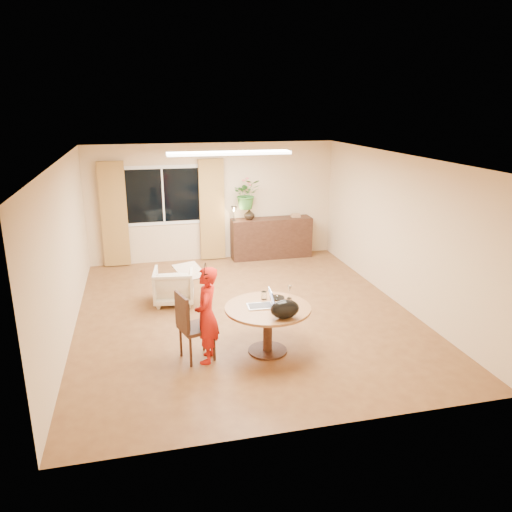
{
  "coord_description": "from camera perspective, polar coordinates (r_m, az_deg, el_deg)",
  "views": [
    {
      "loc": [
        -1.63,
        -7.65,
        3.4
      ],
      "look_at": [
        0.15,
        -0.2,
        1.06
      ],
      "focal_mm": 35.0,
      "sensor_mm": 36.0,
      "label": 1
    }
  ],
  "objects": [
    {
      "name": "throw",
      "position": [
        8.85,
        -7.61,
        -1.26
      ],
      "size": [
        0.61,
        0.67,
        0.03
      ],
      "primitive_type": null,
      "rotation": [
        0.0,
        0.0,
        0.35
      ],
      "color": "beige",
      "rests_on": "armchair"
    },
    {
      "name": "book_stack",
      "position": [
        11.48,
        4.56,
        4.66
      ],
      "size": [
        0.22,
        0.17,
        0.08
      ],
      "primitive_type": null,
      "rotation": [
        0.0,
        0.0,
        0.1
      ],
      "color": "#856343",
      "rests_on": "sideboard"
    },
    {
      "name": "vase",
      "position": [
        11.17,
        -0.77,
        4.81
      ],
      "size": [
        0.29,
        0.29,
        0.25
      ],
      "primitive_type": "imported",
      "rotation": [
        0.0,
        0.0,
        -0.25
      ],
      "color": "black",
      "rests_on": "sideboard"
    },
    {
      "name": "wine_glass",
      "position": [
        7.26,
        3.84,
        -4.13
      ],
      "size": [
        0.07,
        0.07,
        0.2
      ],
      "primitive_type": null,
      "rotation": [
        0.0,
        0.0,
        -0.01
      ],
      "color": "white",
      "rests_on": "dining_table"
    },
    {
      "name": "ceiling_panel",
      "position": [
        9.03,
        -3.06,
        11.67
      ],
      "size": [
        2.2,
        0.35,
        0.05
      ],
      "primitive_type": "cube",
      "color": "white",
      "rests_on": "ceiling"
    },
    {
      "name": "ceiling",
      "position": [
        7.86,
        -1.43,
        11.14
      ],
      "size": [
        6.5,
        6.5,
        0.0
      ],
      "primitive_type": "plane",
      "rotation": [
        3.14,
        0.0,
        0.0
      ],
      "color": "white",
      "rests_on": "wall_back"
    },
    {
      "name": "wall_back",
      "position": [
        11.22,
        -4.89,
        6.14
      ],
      "size": [
        5.5,
        0.0,
        5.5
      ],
      "primitive_type": "plane",
      "rotation": [
        1.57,
        0.0,
        0.0
      ],
      "color": "#DBB78E",
      "rests_on": "floor"
    },
    {
      "name": "floor",
      "position": [
        8.53,
        -1.3,
        -6.52
      ],
      "size": [
        6.5,
        6.5,
        0.0
      ],
      "primitive_type": "plane",
      "color": "brown",
      "rests_on": "ground"
    },
    {
      "name": "curtain_right",
      "position": [
        11.15,
        -5.05,
        5.26
      ],
      "size": [
        0.55,
        0.08,
        2.25
      ],
      "primitive_type": "cube",
      "color": "olive",
      "rests_on": "wall_back"
    },
    {
      "name": "laptop",
      "position": [
        6.95,
        0.49,
        -4.84
      ],
      "size": [
        0.39,
        0.27,
        0.25
      ],
      "primitive_type": null,
      "rotation": [
        0.0,
        0.0,
        -0.05
      ],
      "color": "#B7B7BC",
      "rests_on": "dining_table"
    },
    {
      "name": "desk_lamp",
      "position": [
        11.05,
        -2.54,
        4.9
      ],
      "size": [
        0.16,
        0.16,
        0.34
      ],
      "primitive_type": null,
      "rotation": [
        0.0,
        0.0,
        -0.2
      ],
      "color": "black",
      "rests_on": "sideboard"
    },
    {
      "name": "dining_chair",
      "position": [
        6.94,
        -6.79,
        -7.93
      ],
      "size": [
        0.58,
        0.55,
        0.99
      ],
      "primitive_type": null,
      "rotation": [
        0.0,
        0.0,
        0.3
      ],
      "color": "black",
      "rests_on": "floor"
    },
    {
      "name": "child",
      "position": [
        6.8,
        -5.66,
        -6.72
      ],
      "size": [
        0.56,
        0.45,
        1.35
      ],
      "primitive_type": "imported",
      "rotation": [
        0.0,
        0.0,
        -1.85
      ],
      "color": "#B5290D",
      "rests_on": "floor"
    },
    {
      "name": "bouquet",
      "position": [
        11.08,
        -1.07,
        7.1
      ],
      "size": [
        0.61,
        0.53,
        0.66
      ],
      "primitive_type": "imported",
      "rotation": [
        0.0,
        0.0,
        -0.03
      ],
      "color": "#235E25",
      "rests_on": "vase"
    },
    {
      "name": "window",
      "position": [
        11.06,
        -10.58,
        6.81
      ],
      "size": [
        1.7,
        0.03,
        1.3
      ],
      "color": "white",
      "rests_on": "wall_back"
    },
    {
      "name": "armchair",
      "position": [
        8.96,
        -9.37,
        -3.36
      ],
      "size": [
        0.76,
        0.78,
        0.64
      ],
      "primitive_type": "imported",
      "rotation": [
        0.0,
        0.0,
        3.01
      ],
      "color": "#BDAC96",
      "rests_on": "floor"
    },
    {
      "name": "dining_table",
      "position": [
        7.05,
        1.35,
        -6.93
      ],
      "size": [
        1.21,
        1.21,
        0.69
      ],
      "color": "brown",
      "rests_on": "floor"
    },
    {
      "name": "wall_left",
      "position": [
        8.01,
        -20.98,
        0.63
      ],
      "size": [
        0.0,
        6.5,
        6.5
      ],
      "primitive_type": "plane",
      "rotation": [
        1.57,
        0.0,
        1.57
      ],
      "color": "#DBB78E",
      "rests_on": "floor"
    },
    {
      "name": "sideboard",
      "position": [
        11.43,
        1.76,
        2.08
      ],
      "size": [
        1.84,
        0.45,
        0.92
      ],
      "primitive_type": "cube",
      "color": "black",
      "rests_on": "floor"
    },
    {
      "name": "pot_lid",
      "position": [
        7.29,
        2.43,
        -4.72
      ],
      "size": [
        0.24,
        0.24,
        0.03
      ],
      "primitive_type": null,
      "rotation": [
        0.0,
        0.0,
        0.15
      ],
      "color": "white",
      "rests_on": "dining_table"
    },
    {
      "name": "curtain_left",
      "position": [
        11.05,
        -15.91,
        4.56
      ],
      "size": [
        0.55,
        0.08,
        2.25
      ],
      "primitive_type": "cube",
      "color": "olive",
      "rests_on": "wall_back"
    },
    {
      "name": "handbag",
      "position": [
        6.6,
        3.32,
        -6.08
      ],
      "size": [
        0.41,
        0.25,
        0.26
      ],
      "primitive_type": null,
      "rotation": [
        0.0,
        0.0,
        -0.07
      ],
      "color": "black",
      "rests_on": "dining_table"
    },
    {
      "name": "wall_right",
      "position": [
        9.06,
        15.91,
        2.93
      ],
      "size": [
        0.0,
        6.5,
        6.5
      ],
      "primitive_type": "plane",
      "rotation": [
        1.57,
        0.0,
        -1.57
      ],
      "color": "#DBB78E",
      "rests_on": "floor"
    },
    {
      "name": "tumbler",
      "position": [
        7.23,
        0.93,
        -4.54
      ],
      "size": [
        0.1,
        0.1,
        0.12
      ],
      "primitive_type": null,
      "rotation": [
        0.0,
        0.0,
        0.3
      ],
      "color": "white",
      "rests_on": "dining_table"
    }
  ]
}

